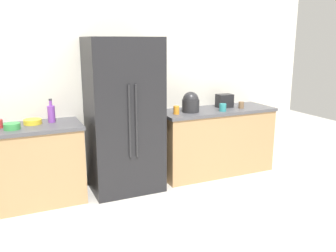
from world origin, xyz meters
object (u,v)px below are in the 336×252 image
object	(u,v)px
bowl_b	(12,126)
rice_cooker	(191,103)
toaster	(224,101)
cup_a	(241,105)
cup_b	(176,110)
refrigerator	(124,116)
cup_c	(223,107)
bowl_c	(33,122)
bottle_a	(51,113)

from	to	relation	value
bowl_b	rice_cooker	bearing A→B (deg)	1.49
toaster	rice_cooker	size ratio (longest dim) A/B	0.81
cup_a	cup_b	world-z (taller)	cup_b
refrigerator	cup_a	world-z (taller)	refrigerator
cup_b	cup_c	distance (m)	0.64
refrigerator	cup_a	distance (m)	1.65
toaster	rice_cooker	xyz separation A→B (m)	(-0.58, -0.10, 0.03)
toaster	rice_cooker	world-z (taller)	rice_cooker
cup_a	cup_b	distance (m)	0.98
bowl_c	cup_b	bearing A→B (deg)	-5.62
cup_a	cup_c	world-z (taller)	cup_c
bottle_a	cup_b	bearing A→B (deg)	-6.78
cup_c	rice_cooker	bearing A→B (deg)	162.71
bowl_c	toaster	bearing A→B (deg)	-0.34
cup_a	cup_b	size ratio (longest dim) A/B	0.85
toaster	cup_c	distance (m)	0.29
cup_a	bowl_c	xyz separation A→B (m)	(-2.67, 0.17, -0.02)
cup_b	bowl_b	bearing A→B (deg)	-179.89
bottle_a	bowl_c	bearing A→B (deg)	-177.16
refrigerator	bowl_c	world-z (taller)	refrigerator
refrigerator	cup_c	bearing A→B (deg)	-5.48
refrigerator	rice_cooker	world-z (taller)	refrigerator
toaster	cup_b	distance (m)	0.83
bottle_a	rice_cooker	bearing A→B (deg)	-4.16
rice_cooker	cup_b	distance (m)	0.25
cup_b	bowl_b	size ratio (longest dim) A/B	0.62
bowl_b	bowl_c	bearing A→B (deg)	38.26
cup_a	refrigerator	bearing A→B (deg)	178.15
refrigerator	bowl_b	xyz separation A→B (m)	(-1.24, -0.05, 0.01)
refrigerator	bottle_a	size ratio (longest dim) A/B	6.87
toaster	bottle_a	size ratio (longest dim) A/B	0.80
rice_cooker	bowl_b	world-z (taller)	rice_cooker
rice_cooker	cup_a	distance (m)	0.76
cup_a	bowl_b	xyz separation A→B (m)	(-2.89, -0.00, -0.01)
rice_cooker	cup_a	world-z (taller)	rice_cooker
cup_a	bowl_b	size ratio (longest dim) A/B	0.53
rice_cooker	refrigerator	bearing A→B (deg)	-179.88
toaster	cup_b	xyz separation A→B (m)	(-0.81, -0.15, -0.04)
refrigerator	cup_a	bearing A→B (deg)	-1.85
cup_c	toaster	bearing A→B (deg)	52.96
refrigerator	bowl_b	world-z (taller)	refrigerator
cup_a	bowl_b	world-z (taller)	cup_a
bowl_b	toaster	bearing A→B (deg)	3.27
cup_b	refrigerator	bearing A→B (deg)	175.74
toaster	rice_cooker	bearing A→B (deg)	-170.24
toaster	cup_b	world-z (taller)	toaster
bottle_a	cup_a	world-z (taller)	bottle_a
cup_c	bowl_b	distance (m)	2.55
bottle_a	cup_a	bearing A→B (deg)	-4.17
bowl_b	bottle_a	bearing A→B (deg)	23.17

